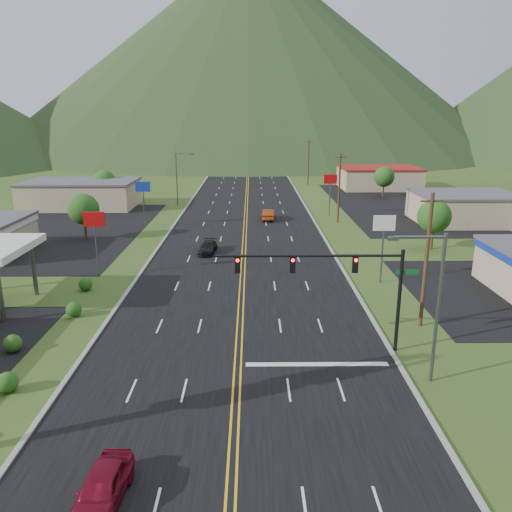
{
  "coord_description": "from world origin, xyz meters",
  "views": [
    {
      "loc": [
        0.88,
        -16.36,
        15.23
      ],
      "look_at": [
        1.24,
        21.36,
        4.5
      ],
      "focal_mm": 35.0,
      "sensor_mm": 36.0,
      "label": 1
    }
  ],
  "objects_px": {
    "car_dark_mid": "(208,248)",
    "streetlight_east": "(433,299)",
    "traffic_signal": "(339,275)",
    "car_red_near": "(102,489)",
    "streetlight_west": "(178,175)",
    "car_red_far": "(269,215)"
  },
  "relations": [
    {
      "from": "car_dark_mid",
      "to": "car_red_far",
      "type": "distance_m",
      "value": 20.06
    },
    {
      "from": "car_red_near",
      "to": "car_dark_mid",
      "type": "xyz_separation_m",
      "value": [
        1.07,
        38.04,
        -0.11
      ]
    },
    {
      "from": "traffic_signal",
      "to": "car_red_far",
      "type": "bearing_deg",
      "value": 94.0
    },
    {
      "from": "car_red_far",
      "to": "traffic_signal",
      "type": "bearing_deg",
      "value": 98.77
    },
    {
      "from": "streetlight_west",
      "to": "car_red_near",
      "type": "xyz_separation_m",
      "value": [
        6.52,
        -69.62,
        -4.45
      ]
    },
    {
      "from": "traffic_signal",
      "to": "car_red_near",
      "type": "relative_size",
      "value": 3.04
    },
    {
      "from": "car_red_near",
      "to": "car_dark_mid",
      "type": "bearing_deg",
      "value": 91.98
    },
    {
      "from": "streetlight_west",
      "to": "streetlight_east",
      "type": "bearing_deg",
      "value": -69.14
    },
    {
      "from": "car_dark_mid",
      "to": "streetlight_east",
      "type": "bearing_deg",
      "value": -56.52
    },
    {
      "from": "traffic_signal",
      "to": "car_dark_mid",
      "type": "distance_m",
      "value": 27.03
    },
    {
      "from": "streetlight_west",
      "to": "car_red_far",
      "type": "height_order",
      "value": "streetlight_west"
    },
    {
      "from": "car_red_near",
      "to": "streetlight_west",
      "type": "bearing_deg",
      "value": 98.94
    },
    {
      "from": "streetlight_east",
      "to": "streetlight_west",
      "type": "relative_size",
      "value": 1.0
    },
    {
      "from": "streetlight_west",
      "to": "car_dark_mid",
      "type": "relative_size",
      "value": 2.08
    },
    {
      "from": "streetlight_east",
      "to": "car_red_near",
      "type": "bearing_deg",
      "value": -149.52
    },
    {
      "from": "car_red_near",
      "to": "car_red_far",
      "type": "height_order",
      "value": "car_red_far"
    },
    {
      "from": "streetlight_west",
      "to": "traffic_signal",
      "type": "bearing_deg",
      "value": -72.03
    },
    {
      "from": "car_red_near",
      "to": "car_red_far",
      "type": "distance_m",
      "value": 57.27
    },
    {
      "from": "traffic_signal",
      "to": "car_dark_mid",
      "type": "relative_size",
      "value": 3.03
    },
    {
      "from": "car_red_far",
      "to": "car_dark_mid",
      "type": "bearing_deg",
      "value": 72.62
    },
    {
      "from": "car_dark_mid",
      "to": "car_red_far",
      "type": "height_order",
      "value": "car_red_far"
    },
    {
      "from": "car_red_near",
      "to": "car_dark_mid",
      "type": "height_order",
      "value": "car_red_near"
    }
  ]
}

